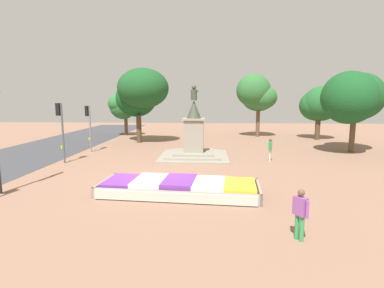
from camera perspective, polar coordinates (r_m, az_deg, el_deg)
ground_plane at (r=15.42m, az=-7.13°, el=-7.16°), size 75.66×75.66×0.00m
flower_planter at (r=13.38m, az=-2.50°, el=-8.28°), size 7.22×3.15×0.66m
statue_monument at (r=21.35m, az=0.36°, el=0.30°), size 4.80×4.80×5.12m
traffic_light_mid_block at (r=21.13m, az=-23.75°, el=3.81°), size 0.41×0.28×3.91m
traffic_light_far_corner at (r=24.90m, az=-19.08°, el=4.28°), size 0.42×0.31×3.64m
pedestrian_with_handbag at (r=20.84m, az=14.67°, el=-0.82°), size 0.34×0.71×1.56m
pedestrian_near_planter at (r=9.55m, az=19.93°, el=-11.98°), size 0.39×0.49×1.56m
park_tree_far_left at (r=29.37m, az=-9.81°, el=9.68°), size 5.36×5.33×7.03m
park_tree_behind_statue at (r=33.90m, az=23.05°, el=6.93°), size 3.90×3.86×5.50m
park_tree_far_right at (r=34.04m, az=12.32°, el=9.08°), size 4.39×4.53×6.86m
park_tree_street_side at (r=26.36m, az=28.45°, el=7.84°), size 5.38×5.73×6.24m
park_tree_mid_canopy at (r=34.94m, az=-13.20°, el=7.15°), size 3.14×2.69×4.88m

